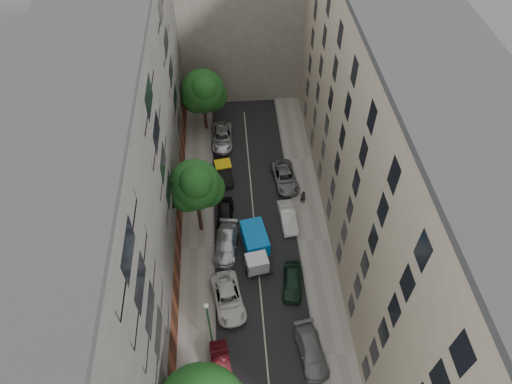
{
  "coord_description": "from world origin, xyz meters",
  "views": [
    {
      "loc": [
        -1.86,
        -24.7,
        35.31
      ],
      "look_at": [
        0.08,
        1.28,
        6.0
      ],
      "focal_mm": 32.0,
      "sensor_mm": 36.0,
      "label": 1
    }
  ],
  "objects": [
    {
      "name": "car_left_6",
      "position": [
        -2.8,
        14.6,
        0.71
      ],
      "size": [
        2.48,
        5.15,
        1.41
      ],
      "primitive_type": "imported",
      "rotation": [
        0.0,
        0.0,
        -0.03
      ],
      "color": "silver",
      "rests_on": "ground"
    },
    {
      "name": "car_left_1",
      "position": [
        -3.5,
        -11.4,
        0.65
      ],
      "size": [
        1.87,
        4.07,
        1.29
      ],
      "primitive_type": "imported",
      "rotation": [
        0.0,
        0.0,
        0.13
      ],
      "color": "#4F0F16",
      "rests_on": "ground"
    },
    {
      "name": "car_right_2",
      "position": [
        2.8,
        -4.6,
        0.69
      ],
      "size": [
        2.21,
        4.24,
        1.38
      ],
      "primitive_type": "imported",
      "rotation": [
        0.0,
        0.0,
        -0.15
      ],
      "color": "black",
      "rests_on": "ground"
    },
    {
      "name": "car_left_2",
      "position": [
        -2.8,
        -5.8,
        0.72
      ],
      "size": [
        3.24,
        5.51,
        1.44
      ],
      "primitive_type": "imported",
      "rotation": [
        0.0,
        0.0,
        0.17
      ],
      "color": "silver",
      "rests_on": "ground"
    },
    {
      "name": "car_left_4",
      "position": [
        -2.8,
        3.4,
        0.67
      ],
      "size": [
        1.87,
        4.06,
        1.35
      ],
      "primitive_type": "imported",
      "rotation": [
        0.0,
        0.0,
        -0.07
      ],
      "color": "black",
      "rests_on": "ground"
    },
    {
      "name": "building_left",
      "position": [
        -11.0,
        0.0,
        10.0
      ],
      "size": [
        8.0,
        44.0,
        20.0
      ],
      "primitive_type": "cube",
      "color": "#4C4A47",
      "rests_on": "ground"
    },
    {
      "name": "building_endcap",
      "position": [
        0.0,
        28.0,
        9.0
      ],
      "size": [
        18.0,
        12.0,
        18.0
      ],
      "primitive_type": "cube",
      "color": "gray",
      "rests_on": "ground"
    },
    {
      "name": "car_left_3",
      "position": [
        -2.8,
        -0.2,
        0.71
      ],
      "size": [
        2.69,
        5.15,
        1.43
      ],
      "primitive_type": "imported",
      "rotation": [
        0.0,
        0.0,
        -0.14
      ],
      "color": "silver",
      "rests_on": "ground"
    },
    {
      "name": "pedestrian",
      "position": [
        5.02,
        4.69,
        0.99
      ],
      "size": [
        0.66,
        0.49,
        1.67
      ],
      "primitive_type": "imported",
      "rotation": [
        0.0,
        0.0,
        3.3
      ],
      "color": "black",
      "rests_on": "sidewalk_right"
    },
    {
      "name": "lamp_post",
      "position": [
        -4.2,
        -9.36,
        4.1
      ],
      "size": [
        0.36,
        0.36,
        6.4
      ],
      "color": "#1B6031",
      "rests_on": "sidewalk_left"
    },
    {
      "name": "car_right_1",
      "position": [
        3.48,
        -10.8,
        0.69
      ],
      "size": [
        2.54,
        4.94,
        1.37
      ],
      "primitive_type": "imported",
      "rotation": [
        0.0,
        0.0,
        0.13
      ],
      "color": "slate",
      "rests_on": "ground"
    },
    {
      "name": "sidewalk_left",
      "position": [
        -5.5,
        0.0,
        0.07
      ],
      "size": [
        3.0,
        44.0,
        0.15
      ],
      "primitive_type": "cube",
      "color": "gray",
      "rests_on": "ground"
    },
    {
      "name": "car_right_3",
      "position": [
        3.26,
        2.49,
        0.68
      ],
      "size": [
        1.76,
        4.21,
        1.35
      ],
      "primitive_type": "imported",
      "rotation": [
        0.0,
        0.0,
        0.08
      ],
      "color": "silver",
      "rests_on": "ground"
    },
    {
      "name": "tree_far",
      "position": [
        -4.5,
        16.91,
        5.24
      ],
      "size": [
        5.13,
        4.84,
        7.75
      ],
      "color": "#382619",
      "rests_on": "sidewalk_left"
    },
    {
      "name": "building_right",
      "position": [
        11.0,
        0.0,
        10.0
      ],
      "size": [
        8.0,
        44.0,
        20.0
      ],
      "primitive_type": "cube",
      "color": "tan",
      "rests_on": "ground"
    },
    {
      "name": "tarp_truck",
      "position": [
        -0.16,
        -1.08,
        1.29
      ],
      "size": [
        2.79,
        5.34,
        2.34
      ],
      "rotation": [
        0.0,
        0.0,
        0.17
      ],
      "color": "black",
      "rests_on": "ground"
    },
    {
      "name": "ground",
      "position": [
        0.0,
        0.0,
        0.0
      ],
      "size": [
        120.0,
        120.0,
        0.0
      ],
      "primitive_type": "plane",
      "color": "#4C4C49",
      "rests_on": "ground"
    },
    {
      "name": "car_left_5",
      "position": [
        -2.8,
        9.14,
        0.71
      ],
      "size": [
        2.14,
        4.47,
        1.41
      ],
      "primitive_type": "imported",
      "rotation": [
        0.0,
        0.0,
        0.15
      ],
      "color": "black",
      "rests_on": "ground"
    },
    {
      "name": "car_right_4",
      "position": [
        3.6,
        7.8,
        0.69
      ],
      "size": [
        2.82,
        5.19,
        1.38
      ],
      "primitive_type": "imported",
      "rotation": [
        0.0,
        0.0,
        0.11
      ],
      "color": "slate",
      "rests_on": "ground"
    },
    {
      "name": "tree_mid",
      "position": [
        -5.03,
        2.04,
        6.24
      ],
      "size": [
        4.87,
        4.52,
        8.86
      ],
      "color": "#382619",
      "rests_on": "sidewalk_left"
    },
    {
      "name": "road_surface",
      "position": [
        0.0,
        0.0,
        0.01
      ],
      "size": [
        8.0,
        44.0,
        0.02
      ],
      "primitive_type": "cube",
      "color": "black",
      "rests_on": "ground"
    },
    {
      "name": "sidewalk_right",
      "position": [
        5.5,
        0.0,
        0.07
      ],
      "size": [
        3.0,
        44.0,
        0.15
      ],
      "primitive_type": "cube",
      "color": "gray",
      "rests_on": "ground"
    }
  ]
}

